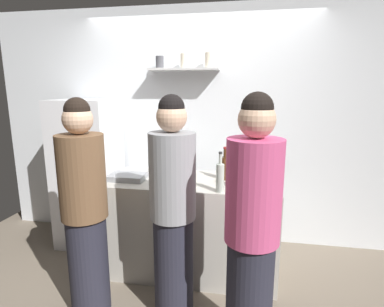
% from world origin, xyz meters
% --- Properties ---
extents(ground_plane, '(5.28, 5.28, 0.00)m').
position_xyz_m(ground_plane, '(0.00, 0.00, 0.00)').
color(ground_plane, '#726656').
extents(back_wall_assembly, '(4.80, 0.32, 2.60)m').
position_xyz_m(back_wall_assembly, '(-0.00, 1.25, 1.30)').
color(back_wall_assembly, white).
rests_on(back_wall_assembly, ground).
extents(refrigerator, '(0.63, 0.60, 1.62)m').
position_xyz_m(refrigerator, '(-1.19, 0.85, 0.81)').
color(refrigerator, white).
rests_on(refrigerator, ground).
extents(counter, '(1.57, 0.70, 0.90)m').
position_xyz_m(counter, '(0.05, 0.50, 0.45)').
color(counter, '#B7B2A8').
rests_on(counter, ground).
extents(baking_pan, '(0.34, 0.24, 0.05)m').
position_xyz_m(baking_pan, '(-0.55, 0.41, 0.93)').
color(baking_pan, gray).
rests_on(baking_pan, counter).
extents(utensil_holder, '(0.11, 0.11, 0.22)m').
position_xyz_m(utensil_holder, '(0.75, 0.34, 0.95)').
color(utensil_holder, '#B2B2B7').
rests_on(utensil_holder, counter).
extents(wine_bottle_amber_glass, '(0.08, 0.08, 0.31)m').
position_xyz_m(wine_bottle_amber_glass, '(0.34, 0.57, 1.02)').
color(wine_bottle_amber_glass, '#472814').
rests_on(wine_bottle_amber_glass, counter).
extents(wine_bottle_green_glass, '(0.08, 0.08, 0.33)m').
position_xyz_m(wine_bottle_green_glass, '(-0.11, 0.35, 1.03)').
color(wine_bottle_green_glass, '#19471E').
rests_on(wine_bottle_green_glass, counter).
extents(wine_bottle_pale_glass, '(0.07, 0.07, 0.34)m').
position_xyz_m(wine_bottle_pale_glass, '(0.33, 0.21, 1.03)').
color(wine_bottle_pale_glass, '#B2BFB2').
rests_on(wine_bottle_pale_glass, counter).
extents(water_bottle_plastic, '(0.08, 0.08, 0.25)m').
position_xyz_m(water_bottle_plastic, '(0.49, 0.32, 1.01)').
color(water_bottle_plastic, silver).
rests_on(water_bottle_plastic, counter).
extents(person_pink_top, '(0.34, 0.34, 1.72)m').
position_xyz_m(person_pink_top, '(0.58, -0.39, 0.85)').
color(person_pink_top, '#262633').
rests_on(person_pink_top, ground).
extents(person_grey_hoodie, '(0.34, 0.34, 1.70)m').
position_xyz_m(person_grey_hoodie, '(0.01, -0.11, 0.84)').
color(person_grey_hoodie, '#262633').
rests_on(person_grey_hoodie, ground).
extents(person_brown_jacket, '(0.34, 0.34, 1.67)m').
position_xyz_m(person_brown_jacket, '(-0.64, -0.20, 0.83)').
color(person_brown_jacket, '#262633').
rests_on(person_brown_jacket, ground).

